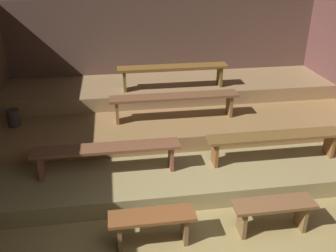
% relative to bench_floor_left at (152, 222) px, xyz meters
% --- Properties ---
extents(ground, '(7.15, 5.89, 0.08)m').
position_rel_bench_floor_left_xyz_m(ground, '(0.75, 1.63, -0.36)').
color(ground, olive).
extents(wall_back, '(7.15, 0.06, 2.33)m').
position_rel_bench_floor_left_xyz_m(wall_back, '(0.75, 4.21, 0.85)').
color(wall_back, brown).
rests_on(wall_back, ground).
extents(platform_lower, '(6.35, 3.67, 0.27)m').
position_rel_bench_floor_left_xyz_m(platform_lower, '(0.75, 2.34, -0.18)').
color(platform_lower, '#8E7F52').
rests_on(platform_lower, ground).
extents(platform_middle, '(6.35, 2.55, 0.27)m').
position_rel_bench_floor_left_xyz_m(platform_middle, '(0.75, 2.90, 0.09)').
color(platform_middle, olive).
rests_on(platform_middle, platform_lower).
extents(platform_upper, '(6.35, 1.37, 0.27)m').
position_rel_bench_floor_left_xyz_m(platform_upper, '(0.75, 3.49, 0.36)').
color(platform_upper, '#94744D').
rests_on(platform_upper, platform_middle).
extents(bench_floor_left, '(1.02, 0.30, 0.43)m').
position_rel_bench_floor_left_xyz_m(bench_floor_left, '(0.00, 0.00, 0.00)').
color(bench_floor_left, brown).
rests_on(bench_floor_left, ground).
extents(bench_floor_right, '(1.02, 0.30, 0.43)m').
position_rel_bench_floor_left_xyz_m(bench_floor_right, '(1.49, 0.00, 0.00)').
color(bench_floor_right, brown).
rests_on(bench_floor_right, ground).
extents(bench_lower_left, '(2.08, 0.30, 0.43)m').
position_rel_bench_floor_left_xyz_m(bench_lower_left, '(-0.50, 1.22, 0.30)').
color(bench_lower_left, brown).
rests_on(bench_lower_left, platform_lower).
extents(bench_lower_right, '(2.08, 0.30, 0.43)m').
position_rel_bench_floor_left_xyz_m(bench_lower_right, '(2.00, 1.22, 0.30)').
color(bench_lower_right, brown).
rests_on(bench_lower_right, platform_lower).
extents(bench_middle_center, '(2.20, 0.30, 0.43)m').
position_rel_bench_floor_left_xyz_m(bench_middle_center, '(0.66, 2.36, 0.57)').
color(bench_middle_center, brown).
rests_on(bench_middle_center, platform_middle).
extents(bench_upper_center, '(2.06, 0.30, 0.43)m').
position_rel_bench_floor_left_xyz_m(bench_upper_center, '(0.76, 3.17, 0.84)').
color(bench_upper_center, brown).
rests_on(bench_upper_center, platform_upper).
extents(pail_middle, '(0.20, 0.20, 0.29)m').
position_rel_bench_floor_left_xyz_m(pail_middle, '(-2.02, 2.48, 0.36)').
color(pail_middle, '#332D28').
rests_on(pail_middle, platform_middle).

